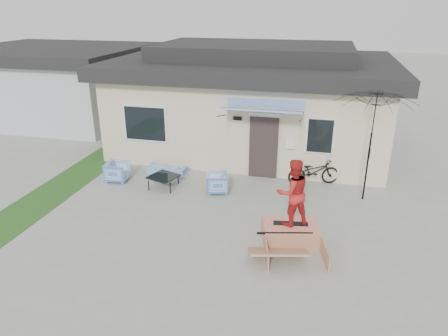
% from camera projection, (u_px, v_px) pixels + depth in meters
% --- Properties ---
extents(ground, '(90.00, 90.00, 0.00)m').
position_uv_depth(ground, '(195.00, 241.00, 10.33)').
color(ground, gray).
rests_on(ground, ground).
extents(grass_strip, '(1.40, 8.00, 0.01)m').
position_uv_depth(grass_strip, '(60.00, 188.00, 13.28)').
color(grass_strip, '#214B1B').
rests_on(grass_strip, ground).
extents(house, '(10.80, 8.49, 4.10)m').
position_uv_depth(house, '(253.00, 98.00, 16.80)').
color(house, beige).
rests_on(house, ground).
extents(neighbor_house, '(8.60, 7.60, 3.50)m').
position_uv_depth(neighbor_house, '(56.00, 82.00, 20.99)').
color(neighbor_house, '#B2BAC4').
rests_on(neighbor_house, ground).
extents(loveseat, '(1.37, 0.46, 0.53)m').
position_uv_depth(loveseat, '(167.00, 167.00, 14.28)').
color(loveseat, '#2864B3').
rests_on(loveseat, ground).
extents(armchair_left, '(0.71, 0.75, 0.71)m').
position_uv_depth(armchair_left, '(117.00, 171.00, 13.69)').
color(armchair_left, '#2864B3').
rests_on(armchair_left, ground).
extents(armchair_right, '(0.78, 0.81, 0.68)m').
position_uv_depth(armchair_right, '(217.00, 182.00, 12.88)').
color(armchair_right, '#2864B3').
rests_on(armchair_right, ground).
extents(coffee_table, '(1.04, 1.04, 0.40)m').
position_uv_depth(coffee_table, '(164.00, 182.00, 13.25)').
color(coffee_table, black).
rests_on(coffee_table, ground).
extents(bicycle, '(1.80, 1.12, 1.08)m').
position_uv_depth(bicycle, '(314.00, 168.00, 13.39)').
color(bicycle, black).
rests_on(bicycle, ground).
extents(patio_umbrella, '(2.68, 2.55, 2.20)m').
position_uv_depth(patio_umbrella, '(370.00, 145.00, 11.88)').
color(patio_umbrella, black).
rests_on(patio_umbrella, ground).
extents(skate_ramp, '(1.72, 2.05, 0.45)m').
position_uv_depth(skate_ramp, '(290.00, 233.00, 10.28)').
color(skate_ramp, '#AC7454').
rests_on(skate_ramp, ground).
extents(skateboard, '(0.87, 0.34, 0.05)m').
position_uv_depth(skateboard, '(291.00, 223.00, 10.23)').
color(skateboard, black).
rests_on(skateboard, skate_ramp).
extents(skater, '(1.04, 0.97, 1.69)m').
position_uv_depth(skater, '(293.00, 191.00, 9.90)').
color(skater, red).
rests_on(skater, skateboard).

